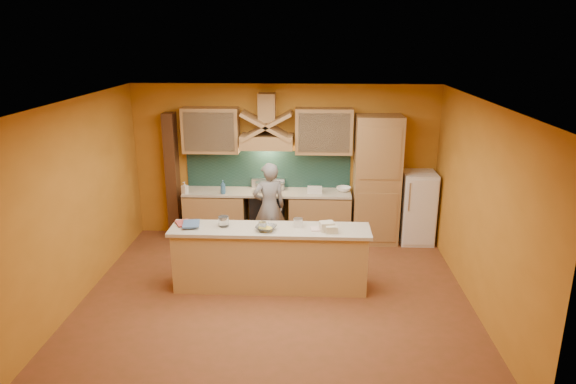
{
  "coord_description": "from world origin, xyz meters",
  "views": [
    {
      "loc": [
        0.48,
        -6.61,
        3.62
      ],
      "look_at": [
        0.13,
        0.9,
        1.31
      ],
      "focal_mm": 32.0,
      "sensor_mm": 36.0,
      "label": 1
    }
  ],
  "objects_px": {
    "stove": "(268,216)",
    "fridge": "(417,208)",
    "kitchen_scale": "(298,223)",
    "mixing_bowl": "(266,228)",
    "person": "(269,207)"
  },
  "relations": [
    {
      "from": "person",
      "to": "kitchen_scale",
      "type": "distance_m",
      "value": 1.44
    },
    {
      "from": "stove",
      "to": "person",
      "type": "xyz_separation_m",
      "value": [
        0.07,
        -0.49,
        0.33
      ]
    },
    {
      "from": "kitchen_scale",
      "to": "mixing_bowl",
      "type": "bearing_deg",
      "value": -160.2
    },
    {
      "from": "stove",
      "to": "mixing_bowl",
      "type": "bearing_deg",
      "value": -85.67
    },
    {
      "from": "kitchen_scale",
      "to": "mixing_bowl",
      "type": "relative_size",
      "value": 0.44
    },
    {
      "from": "fridge",
      "to": "mixing_bowl",
      "type": "height_order",
      "value": "fridge"
    },
    {
      "from": "person",
      "to": "kitchen_scale",
      "type": "xyz_separation_m",
      "value": [
        0.53,
        -1.33,
        0.21
      ]
    },
    {
      "from": "fridge",
      "to": "kitchen_scale",
      "type": "xyz_separation_m",
      "value": [
        -2.1,
        -1.81,
        0.35
      ]
    },
    {
      "from": "kitchen_scale",
      "to": "person",
      "type": "bearing_deg",
      "value": 109.44
    },
    {
      "from": "person",
      "to": "kitchen_scale",
      "type": "relative_size",
      "value": 12.54
    },
    {
      "from": "stove",
      "to": "fridge",
      "type": "xyz_separation_m",
      "value": [
        2.7,
        0.0,
        0.2
      ]
    },
    {
      "from": "stove",
      "to": "mixing_bowl",
      "type": "xyz_separation_m",
      "value": [
        0.15,
        -2.0,
        0.53
      ]
    },
    {
      "from": "person",
      "to": "mixing_bowl",
      "type": "distance_m",
      "value": 1.52
    },
    {
      "from": "fridge",
      "to": "mixing_bowl",
      "type": "distance_m",
      "value": 3.25
    },
    {
      "from": "kitchen_scale",
      "to": "stove",
      "type": "bearing_deg",
      "value": 106.01
    }
  ]
}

